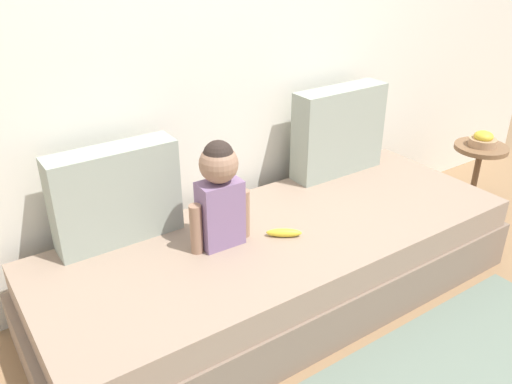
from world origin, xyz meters
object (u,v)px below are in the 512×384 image
Objects in this scene: throw_pillow_left at (116,195)px; side_table at (479,161)px; couch at (281,265)px; toddler at (220,191)px; throw_pillow_right at (339,131)px; fruit_bowl at (483,140)px; banana at (284,233)px.

throw_pillow_left is 1.29× the size of side_table.
couch is at bearing -177.76° from side_table.
toddler reaches higher than throw_pillow_left.
fruit_bowl is at bearing -16.66° from throw_pillow_right.
throw_pillow_left is 2.38m from fruit_bowl.
throw_pillow_right reaches higher than banana.
side_table is at bearing 4.04° from banana.
toddler is 0.40m from banana.
fruit_bowl reaches higher than couch.
banana is at bearing -149.29° from throw_pillow_right.
banana is at bearing -22.66° from toddler.
throw_pillow_left is at bearing 172.75° from fruit_bowl.
banana is (-0.71, -0.42, -0.24)m from throw_pillow_right.
banana reaches higher than couch.
throw_pillow_right reaches higher than couch.
throw_pillow_right reaches higher than fruit_bowl.
couch is at bearing -177.76° from fruit_bowl.
fruit_bowl is (1.99, 0.00, -0.19)m from toddler.
couch is 0.24m from banana.
fruit_bowl is (2.36, -0.30, -0.15)m from throw_pillow_left.
couch is 5.48× the size of side_table.
banana is at bearing -33.02° from throw_pillow_left.
side_table is (1.99, 0.00, -0.34)m from toddler.
toddler is at bearing -179.87° from fruit_bowl.
throw_pillow_left reaches higher than side_table.
banana is 1.72m from fruit_bowl.
throw_pillow_left reaches higher than couch.
banana is at bearing -175.96° from fruit_bowl.
throw_pillow_left is at bearing 151.65° from couch.
side_table is (1.00, -0.30, -0.32)m from throw_pillow_right.
toddler reaches higher than banana.
throw_pillow_right is at bearing 0.00° from throw_pillow_left.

